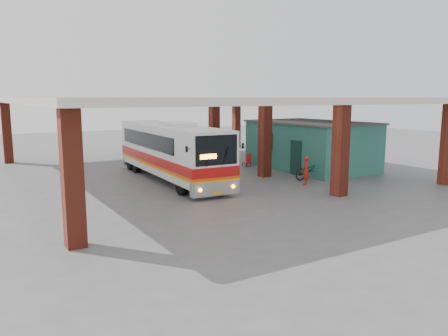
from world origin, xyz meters
name	(u,v)px	position (x,y,z in m)	size (l,w,h in m)	color
ground	(252,191)	(0.00, 0.00, 0.00)	(90.00, 90.00, 0.00)	#515154
brick_columns	(225,139)	(1.43, 5.00, 2.17)	(20.10, 21.60, 4.35)	maroon
canopy_roof	(199,100)	(0.50, 6.50, 4.50)	(21.00, 23.00, 0.30)	beige
shop_building	(310,145)	(7.49, 4.00, 1.56)	(5.20, 8.20, 3.11)	#2B6B5C
coach_bus	(171,151)	(-2.21, 4.88, 1.66)	(2.95, 11.58, 3.34)	silver
motorcycle	(309,170)	(4.65, 0.90, 0.56)	(0.75, 2.15, 1.13)	black
pedestrian	(305,171)	(3.35, -0.21, 0.77)	(0.56, 0.37, 1.54)	red
red_chair	(248,161)	(4.30, 6.69, 0.41)	(0.51, 0.51, 0.88)	red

